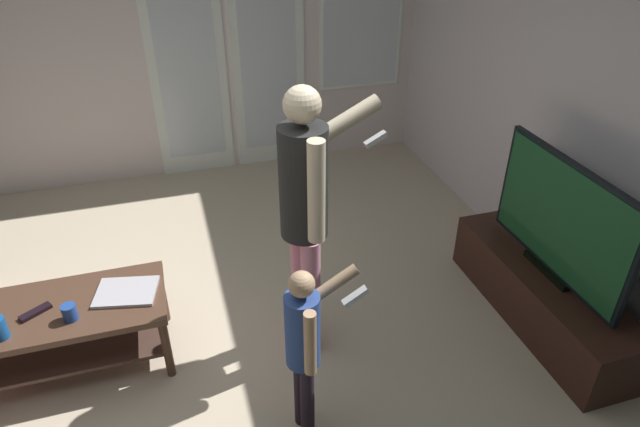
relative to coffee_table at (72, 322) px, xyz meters
name	(u,v)px	position (x,y,z in m)	size (l,w,h in m)	color
ground_plane	(189,369)	(0.60, -0.23, -0.34)	(5.21, 5.31, 0.02)	beige
wall_back_with_doors	(156,31)	(0.73, 2.39, 1.02)	(5.21, 0.09, 2.79)	silver
wall_right_plain	(611,102)	(3.17, -0.23, 1.05)	(0.06, 5.31, 2.76)	silver
coffee_table	(72,322)	(0.00, 0.00, 0.00)	(1.06, 0.56, 0.45)	#4C3224
tv_stand	(541,296)	(2.83, -0.45, -0.14)	(0.42, 1.46, 0.38)	#361C15
flat_screen_tv	(561,220)	(2.83, -0.45, 0.44)	(0.08, 1.14, 0.76)	black
person_adult	(307,203)	(1.35, -0.19, 0.67)	(0.70, 0.50, 1.65)	pink
person_child	(305,342)	(1.16, -0.83, 0.30)	(0.46, 0.29, 1.04)	#2C202D
laptop_closed	(126,292)	(0.32, 0.02, 0.13)	(0.34, 0.26, 0.02)	#B7B2BA
cup_near_edge	(70,312)	(0.03, -0.12, 0.17)	(0.08, 0.08, 0.09)	#214291
tv_remote_black	(35,312)	(-0.16, -0.02, 0.13)	(0.17, 0.05, 0.02)	black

